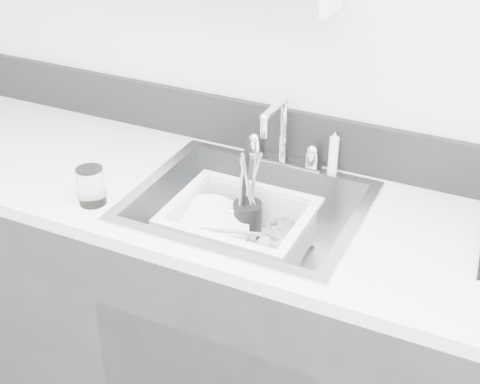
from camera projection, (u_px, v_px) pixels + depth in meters
The scene contains 12 objects.
counter_run at pixel (247, 326), 2.10m from camera, with size 3.20×0.62×0.92m.
backsplash at pixel (289, 134), 2.05m from camera, with size 3.20×0.02×0.16m, color black.
sink at pixel (248, 229), 1.91m from camera, with size 0.64×0.52×0.20m, color silver, non-canonical shape.
faucet at pixel (282, 147), 2.02m from camera, with size 0.26×0.18×0.23m.
side_sprayer at pixel (333, 153), 1.97m from camera, with size 0.03×0.03×0.14m, color silver.
wash_tub at pixel (239, 232), 1.90m from camera, with size 0.39×0.32×0.15m, color silver, non-canonical shape.
plate_stack at pixel (213, 236), 1.94m from camera, with size 0.28×0.27×0.11m.
utensil_cup at pixel (247, 217), 1.97m from camera, with size 0.09×0.09×0.29m.
ladle at pixel (237, 233), 1.94m from camera, with size 0.26×0.09×0.07m, color silver, non-canonical shape.
tumbler_in_tub at pixel (282, 239), 1.89m from camera, with size 0.07×0.07×0.10m, color white.
tumbler_counter at pixel (91, 186), 1.83m from camera, with size 0.08×0.08×0.11m, color white.
bowl_small at pixel (267, 266), 1.83m from camera, with size 0.11×0.11×0.03m, color white.
Camera 1 is at (0.66, -0.25, 1.91)m, focal length 50.00 mm.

